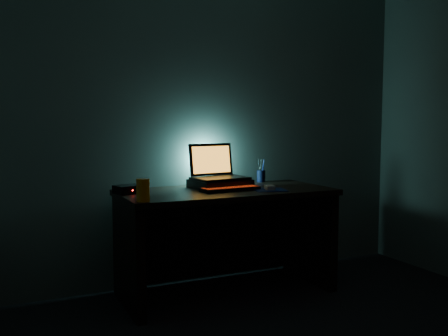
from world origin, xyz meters
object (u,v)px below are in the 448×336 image
object	(u,v)px
pen_cup	(261,176)
keyboard	(230,189)
mouse	(270,187)
router	(128,189)
laptop	(217,171)
juice_glass	(143,190)

from	to	relation	value
pen_cup	keyboard	bearing A→B (deg)	-141.23
mouse	router	distance (m)	0.98
mouse	pen_cup	xyz separation A→B (m)	(0.18, 0.45, 0.03)
keyboard	mouse	xyz separation A→B (m)	(0.27, -0.09, 0.01)
pen_cup	mouse	bearing A→B (deg)	-111.77
laptop	mouse	bearing A→B (deg)	-57.00
keyboard	router	world-z (taller)	router
mouse	keyboard	bearing A→B (deg)	176.47
keyboard	juice_glass	bearing A→B (deg)	-167.55
laptop	router	distance (m)	0.69
laptop	keyboard	xyz separation A→B (m)	(0.00, -0.23, -0.11)
keyboard	router	bearing A→B (deg)	161.68
pen_cup	juice_glass	size ratio (longest dim) A/B	0.68
keyboard	mouse	distance (m)	0.28
pen_cup	router	distance (m)	1.14
mouse	pen_cup	world-z (taller)	pen_cup
juice_glass	router	distance (m)	0.38
laptop	keyboard	bearing A→B (deg)	-96.63
mouse	router	xyz separation A→B (m)	(-0.95, 0.25, 0.01)
keyboard	pen_cup	distance (m)	0.57
pen_cup	router	bearing A→B (deg)	-170.12
mouse	router	bearing A→B (deg)	-179.66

